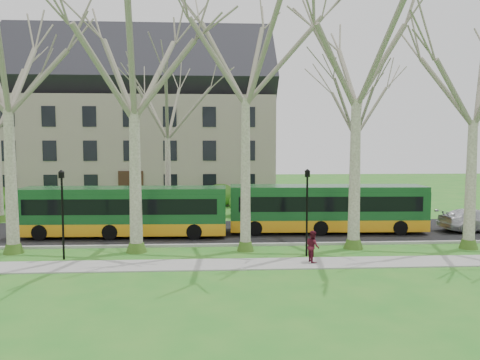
% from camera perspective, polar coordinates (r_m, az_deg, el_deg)
% --- Properties ---
extents(ground, '(120.00, 120.00, 0.00)m').
position_cam_1_polar(ground, '(24.65, -6.35, -8.84)').
color(ground, '#277722').
rests_on(ground, ground).
extents(sidewalk, '(70.00, 2.00, 0.06)m').
position_cam_1_polar(sidewalk, '(22.23, -6.69, -10.25)').
color(sidewalk, gray).
rests_on(sidewalk, ground).
extents(road, '(80.00, 8.00, 0.06)m').
position_cam_1_polar(road, '(30.02, -5.79, -6.35)').
color(road, black).
rests_on(road, ground).
extents(curb, '(80.00, 0.25, 0.14)m').
position_cam_1_polar(curb, '(26.10, -6.18, -7.92)').
color(curb, '#A5A39E').
rests_on(curb, ground).
extents(building, '(26.50, 12.20, 16.00)m').
position_cam_1_polar(building, '(48.56, -12.07, 7.26)').
color(building, gray).
rests_on(building, ground).
extents(tree_row_verge, '(49.00, 7.00, 14.00)m').
position_cam_1_polar(tree_row_verge, '(24.32, -6.46, 7.60)').
color(tree_row_verge, gray).
rests_on(tree_row_verge, ground).
extents(tree_row_far, '(33.00, 7.00, 12.00)m').
position_cam_1_polar(tree_row_far, '(35.05, -7.67, 5.01)').
color(tree_row_far, gray).
rests_on(tree_row_far, ground).
extents(lamp_row, '(36.22, 0.22, 4.30)m').
position_cam_1_polar(lamp_row, '(23.20, -6.54, -3.22)').
color(lamp_row, black).
rests_on(lamp_row, ground).
extents(hedges, '(30.60, 8.60, 2.00)m').
position_cam_1_polar(hedges, '(38.70, -12.19, -2.52)').
color(hedges, '#295D1A').
rests_on(hedges, ground).
extents(bus_lead, '(12.29, 2.90, 3.06)m').
position_cam_1_polar(bus_lead, '(29.16, -13.90, -3.68)').
color(bus_lead, '#154920').
rests_on(bus_lead, road).
extents(bus_follow, '(12.27, 3.00, 3.05)m').
position_cam_1_polar(bus_follow, '(30.11, 10.55, -3.38)').
color(bus_follow, '#154920').
rests_on(bus_follow, road).
extents(sedan, '(5.06, 2.64, 1.40)m').
position_cam_1_polar(sedan, '(33.64, 26.76, -4.38)').
color(sedan, silver).
rests_on(sedan, road).
extents(pedestrian_b, '(0.69, 0.82, 1.50)m').
position_cam_1_polar(pedestrian_b, '(22.62, 8.87, -7.99)').
color(pedestrian_b, '#511221').
rests_on(pedestrian_b, sidewalk).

